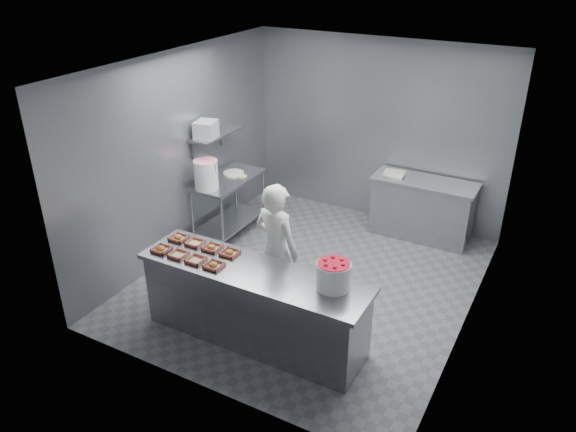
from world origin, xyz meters
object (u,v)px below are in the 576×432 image
object	(u,v)px
tray_7	(230,253)
worker	(277,250)
service_counter	(254,305)
prep_table	(229,198)
tray_0	(161,249)
glaze_bucket	(206,174)
tray_5	(195,243)
back_counter	(422,209)
tray_4	(178,238)
tray_6	(212,247)
tray_2	(196,260)
tray_1	(178,254)
strawberry_tub	(333,274)
appliance	(206,129)
tray_3	(214,265)

from	to	relation	value
tray_7	worker	distance (m)	0.57
service_counter	prep_table	size ratio (longest dim) A/B	2.17
tray_0	glaze_bucket	distance (m)	1.77
prep_table	glaze_bucket	bearing A→B (deg)	-96.60
tray_0	tray_5	xyz separation A→B (m)	(0.24, 0.30, -0.00)
back_counter	tray_5	distance (m)	3.60
tray_4	tray_7	xyz separation A→B (m)	(0.72, 0.00, 0.00)
tray_4	tray_6	size ratio (longest dim) A/B	1.00
tray_0	tray_2	distance (m)	0.48
tray_0	worker	xyz separation A→B (m)	(1.06, 0.75, -0.10)
tray_6	prep_table	bearing A→B (deg)	119.30
tray_1	tray_4	xyz separation A→B (m)	(-0.24, 0.30, 0.00)
tray_1	tray_2	bearing A→B (deg)	0.00
back_counter	tray_2	size ratio (longest dim) A/B	8.01
tray_4	strawberry_tub	distance (m)	2.00
worker	appliance	distance (m)	2.26
prep_table	tray_3	bearing A→B (deg)	-59.25
tray_0	tray_4	xyz separation A→B (m)	(0.00, 0.30, 0.00)
back_counter	tray_7	distance (m)	3.39
prep_table	strawberry_tub	size ratio (longest dim) A/B	3.45
tray_3	tray_7	distance (m)	0.30
service_counter	glaze_bucket	bearing A→B (deg)	138.40
prep_table	tray_5	world-z (taller)	tray_5
strawberry_tub	tray_6	bearing A→B (deg)	178.45
tray_6	appliance	bearing A→B (deg)	126.78
tray_6	tray_2	bearing A→B (deg)	-89.43
tray_3	tray_6	distance (m)	0.39
tray_4	tray_5	size ratio (longest dim) A/B	1.00
tray_7	appliance	distance (m)	2.25
tray_0	tray_6	xyz separation A→B (m)	(0.48, 0.30, 0.00)
worker	tray_2	bearing A→B (deg)	63.76
strawberry_tub	appliance	size ratio (longest dim) A/B	1.13
strawberry_tub	glaze_bucket	bearing A→B (deg)	151.50
tray_0	worker	size ratio (longest dim) A/B	0.11
worker	appliance	world-z (taller)	appliance
service_counter	appliance	world-z (taller)	appliance
worker	appliance	bearing A→B (deg)	-21.21
back_counter	tray_2	world-z (taller)	tray_2
tray_5	tray_7	world-z (taller)	tray_7
service_counter	glaze_bucket	size ratio (longest dim) A/B	5.12
service_counter	glaze_bucket	distance (m)	2.37
tray_0	strawberry_tub	xyz separation A→B (m)	(2.00, 0.26, 0.13)
tray_3	tray_1	bearing A→B (deg)	180.00
back_counter	tray_0	world-z (taller)	tray_0
glaze_bucket	tray_0	bearing A→B (deg)	-70.73
tray_6	tray_0	bearing A→B (deg)	-147.83
tray_7	worker	bearing A→B (deg)	52.64
tray_1	worker	distance (m)	1.12
tray_1	glaze_bucket	distance (m)	1.86
back_counter	worker	size ratio (longest dim) A/B	0.91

